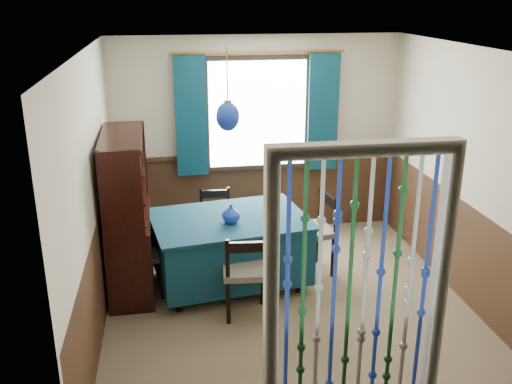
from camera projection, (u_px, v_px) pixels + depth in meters
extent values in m
plane|color=brown|center=(288.00, 305.00, 5.73)|extent=(4.00, 4.00, 0.00)
plane|color=silver|center=(293.00, 50.00, 4.90)|extent=(4.00, 4.00, 0.00)
plane|color=beige|center=(257.00, 137.00, 7.18)|extent=(3.60, 0.00, 3.60)
plane|color=beige|center=(360.00, 293.00, 3.45)|extent=(3.60, 0.00, 3.60)
plane|color=beige|center=(92.00, 198.00, 5.05)|extent=(0.00, 4.00, 4.00)
plane|color=beige|center=(470.00, 178.00, 5.58)|extent=(0.00, 4.00, 4.00)
plane|color=#392315|center=(257.00, 193.00, 7.41)|extent=(3.60, 0.00, 3.60)
plane|color=#392315|center=(101.00, 273.00, 5.30)|extent=(0.00, 4.00, 4.00)
plane|color=#392315|center=(459.00, 248.00, 5.83)|extent=(0.00, 4.00, 4.00)
cube|color=black|center=(257.00, 114.00, 7.03)|extent=(1.32, 0.12, 1.42)
cube|color=#0D3446|center=(230.00, 247.00, 6.01)|extent=(1.66, 1.26, 0.61)
cube|color=#0D3446|center=(230.00, 219.00, 5.91)|extent=(1.73, 1.32, 0.03)
cylinder|color=black|center=(179.00, 305.00, 5.60)|extent=(0.07, 0.07, 0.14)
cylinder|color=black|center=(299.00, 286.00, 5.96)|extent=(0.07, 0.07, 0.14)
cylinder|color=black|center=(166.00, 270.00, 6.30)|extent=(0.07, 0.07, 0.14)
cylinder|color=black|center=(274.00, 255.00, 6.66)|extent=(0.07, 0.07, 0.14)
cylinder|color=black|center=(228.00, 303.00, 5.34)|extent=(0.04, 0.04, 0.44)
cylinder|color=black|center=(266.00, 301.00, 5.37)|extent=(0.04, 0.04, 0.44)
cylinder|color=black|center=(227.00, 286.00, 5.65)|extent=(0.04, 0.04, 0.44)
cylinder|color=black|center=(263.00, 284.00, 5.68)|extent=(0.04, 0.04, 0.44)
cube|color=#5B5549|center=(246.00, 270.00, 5.43)|extent=(0.46, 0.45, 0.06)
cube|color=black|center=(247.00, 247.00, 5.16)|extent=(0.37, 0.07, 0.10)
cylinder|color=black|center=(228.00, 261.00, 5.19)|extent=(0.04, 0.04, 0.43)
cylinder|color=black|center=(266.00, 260.00, 5.21)|extent=(0.04, 0.04, 0.43)
cylinder|color=black|center=(229.00, 235.00, 6.87)|extent=(0.04, 0.04, 0.41)
cylinder|color=black|center=(202.00, 236.00, 6.83)|extent=(0.04, 0.04, 0.41)
cylinder|color=black|center=(231.00, 245.00, 6.59)|extent=(0.04, 0.04, 0.41)
cylinder|color=black|center=(203.00, 247.00, 6.55)|extent=(0.04, 0.04, 0.41)
cube|color=#5B5549|center=(216.00, 223.00, 6.63)|extent=(0.41, 0.40, 0.05)
cube|color=black|center=(215.00, 194.00, 6.68)|extent=(0.34, 0.05, 0.09)
cylinder|color=black|center=(228.00, 203.00, 6.74)|extent=(0.04, 0.04, 0.40)
cylinder|color=black|center=(201.00, 204.00, 6.71)|extent=(0.04, 0.04, 0.40)
cylinder|color=black|center=(121.00, 275.00, 5.89)|extent=(0.04, 0.04, 0.42)
cylinder|color=black|center=(133.00, 288.00, 5.63)|extent=(0.04, 0.04, 0.42)
cylinder|color=black|center=(149.00, 267.00, 6.05)|extent=(0.04, 0.04, 0.42)
cylinder|color=black|center=(162.00, 280.00, 5.79)|extent=(0.04, 0.04, 0.42)
cube|color=#5B5549|center=(140.00, 256.00, 5.76)|extent=(0.53, 0.54, 0.06)
cube|color=black|center=(122.00, 232.00, 5.57)|extent=(0.19, 0.34, 0.09)
cylinder|color=black|center=(116.00, 238.00, 5.74)|extent=(0.04, 0.04, 0.41)
cylinder|color=black|center=(129.00, 250.00, 5.48)|extent=(0.04, 0.04, 0.41)
cylinder|color=black|center=(333.00, 257.00, 6.24)|extent=(0.05, 0.05, 0.47)
cylinder|color=black|center=(318.00, 243.00, 6.57)|extent=(0.05, 0.05, 0.47)
cylinder|color=black|center=(303.00, 262.00, 6.12)|extent=(0.05, 0.05, 0.47)
cylinder|color=black|center=(290.00, 248.00, 6.46)|extent=(0.05, 0.05, 0.47)
cube|color=#5B5549|center=(312.00, 231.00, 6.26)|extent=(0.51, 0.53, 0.06)
cube|color=black|center=(328.00, 199.00, 6.20)|extent=(0.12, 0.40, 0.10)
cylinder|color=black|center=(336.00, 218.00, 6.09)|extent=(0.04, 0.04, 0.46)
cylinder|color=black|center=(320.00, 206.00, 6.42)|extent=(0.04, 0.04, 0.46)
cube|color=black|center=(131.00, 249.00, 6.01)|extent=(0.47, 1.27, 0.82)
cube|color=black|center=(121.00, 194.00, 5.17)|extent=(0.39, 0.06, 0.82)
cube|color=black|center=(128.00, 158.00, 6.29)|extent=(0.39, 0.06, 0.82)
cube|color=black|center=(122.00, 137.00, 5.60)|extent=(0.42, 1.27, 0.04)
cube|color=black|center=(105.00, 176.00, 5.70)|extent=(0.06, 1.24, 0.82)
cube|color=black|center=(129.00, 186.00, 5.78)|extent=(0.37, 1.19, 0.02)
cube|color=black|center=(127.00, 160.00, 5.69)|extent=(0.37, 1.19, 0.02)
cylinder|color=olive|center=(227.00, 82.00, 5.44)|extent=(0.01, 0.01, 0.67)
ellipsoid|color=navy|center=(228.00, 116.00, 5.55)|extent=(0.23, 0.23, 0.28)
cylinder|color=olive|center=(228.00, 102.00, 5.50)|extent=(0.07, 0.07, 0.03)
imported|color=navy|center=(231.00, 214.00, 5.76)|extent=(0.22, 0.22, 0.18)
imported|color=beige|center=(129.00, 191.00, 5.50)|extent=(0.28, 0.28, 0.06)
imported|color=beige|center=(134.00, 194.00, 6.09)|extent=(0.26, 0.26, 0.21)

